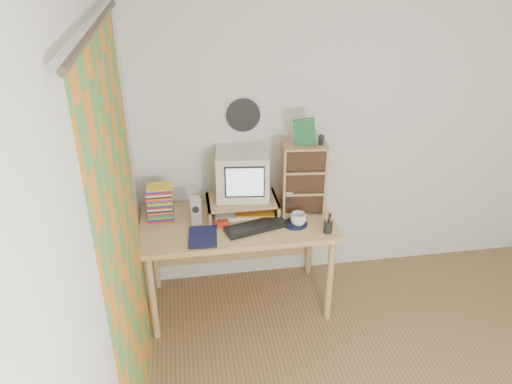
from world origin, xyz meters
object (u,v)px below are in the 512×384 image
object	(u,v)px
desk	(237,232)
crt_monitor	(242,175)
cd_rack	(304,179)
keyboard	(256,227)
dvd_stack	(160,203)
diary	(189,236)
mug	(298,219)

from	to	relation	value
desk	crt_monitor	size ratio (longest dim) A/B	3.84
crt_monitor	cd_rack	distance (m)	0.45
keyboard	dvd_stack	bearing A→B (deg)	143.74
desk	cd_rack	bearing A→B (deg)	1.72
dvd_stack	keyboard	bearing A→B (deg)	-20.65
desk	dvd_stack	bearing A→B (deg)	174.18
crt_monitor	keyboard	world-z (taller)	crt_monitor
crt_monitor	keyboard	xyz separation A→B (m)	(0.06, -0.28, -0.28)
desk	diary	size ratio (longest dim) A/B	5.92
cd_rack	mug	world-z (taller)	cd_rack
desk	cd_rack	xyz separation A→B (m)	(0.50, 0.02, 0.40)
desk	keyboard	distance (m)	0.27
cd_rack	diary	xyz separation A→B (m)	(-0.86, -0.27, -0.24)
desk	diary	bearing A→B (deg)	-144.74
mug	diary	bearing A→B (deg)	-174.99
cd_rack	mug	size ratio (longest dim) A/B	4.67
mug	dvd_stack	bearing A→B (deg)	166.14
dvd_stack	cd_rack	size ratio (longest dim) A/B	0.48
crt_monitor	dvd_stack	bearing A→B (deg)	-170.34
crt_monitor	cd_rack	xyz separation A→B (m)	(0.44, -0.07, -0.03)
desk	crt_monitor	xyz separation A→B (m)	(0.06, 0.09, 0.43)
mug	diary	xyz separation A→B (m)	(-0.78, -0.07, -0.02)
crt_monitor	keyboard	size ratio (longest dim) A/B	0.83
keyboard	mug	distance (m)	0.31
desk	dvd_stack	distance (m)	0.61
desk	keyboard	xyz separation A→B (m)	(0.12, -0.19, 0.15)
dvd_stack	cd_rack	bearing A→B (deg)	-2.32
desk	diary	distance (m)	0.47
keyboard	diary	world-z (taller)	diary
crt_monitor	cd_rack	world-z (taller)	cd_rack
dvd_stack	desk	bearing A→B (deg)	-5.92
crt_monitor	dvd_stack	distance (m)	0.63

